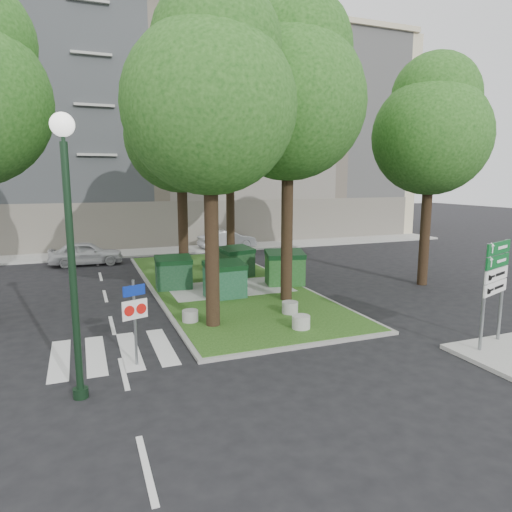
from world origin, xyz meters
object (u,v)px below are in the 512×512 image
tree_median_near_left (212,90)px  bollard_right (290,307)px  bollard_left (190,316)px  dumpster_d (285,268)px  street_lamp (69,225)px  tree_street_right (432,125)px  traffic_sign_pole (134,311)px  tree_median_near_right (290,87)px  directional_sign (495,277)px  tree_median_far (231,107)px  dumpster_a (174,273)px  dumpster_c (236,262)px  litter_bin (246,260)px  car_silver (227,240)px  dumpster_b (225,280)px  tree_median_mid (182,126)px  bollard_mid (301,322)px  car_white (86,253)px

tree_median_near_left → bollard_right: bearing=4.6°
bollard_left → bollard_right: bearing=-5.6°
dumpster_d → street_lamp: 11.87m
tree_street_right → traffic_sign_pole: tree_street_right is taller
tree_median_near_right → directional_sign: bearing=-64.0°
tree_median_far → dumpster_a: bearing=-133.3°
dumpster_c → litter_bin: 2.49m
car_silver → tree_median_near_right: bearing=166.2°
dumpster_b → bollard_left: 3.28m
dumpster_c → car_silver: 9.47m
tree_median_far → bollard_right: size_ratio=21.31×
dumpster_b → litter_bin: dumpster_b is taller
tree_median_mid → dumpster_d: size_ratio=5.38×
dumpster_c → bollard_left: 6.96m
bollard_right → tree_median_near_right: bearing=67.3°
dumpster_a → bollard_mid: 7.18m
litter_bin → bollard_right: bearing=-99.6°
tree_median_near_left → car_silver: tree_median_near_left is taller
tree_median_near_right → car_silver: bearing=82.2°
tree_median_near_right → bollard_left: size_ratio=22.01×
tree_median_near_right → dumpster_c: (-0.60, 4.49, -7.16)m
dumpster_b → dumpster_d: (3.11, 1.13, 0.04)m
tree_street_right → bollard_left: size_ratio=19.33×
tree_street_right → car_silver: size_ratio=2.60×
dumpster_c → street_lamp: bearing=-142.9°
dumpster_d → car_silver: (0.96, 11.39, -0.22)m
bollard_left → directional_sign: bearing=-34.7°
tree_street_right → directional_sign: (-3.81, -7.06, -4.92)m
dumpster_c → tree_median_near_left: bearing=-132.1°
street_lamp → car_white: size_ratio=1.56×
tree_street_right → dumpster_c: size_ratio=5.46×
dumpster_c → dumpster_a: bearing=-177.0°
street_lamp → directional_sign: size_ratio=2.06×
tree_median_far → street_lamp: bearing=-120.9°
bollard_right → car_silver: 15.64m
directional_sign → street_lamp: bearing=154.0°
tree_median_near_right → litter_bin: (0.68, 6.60, -7.50)m
traffic_sign_pole → directional_sign: size_ratio=0.77×
dumpster_a → car_silver: size_ratio=0.41×
street_lamp → tree_street_right: bearing=22.4°
tree_median_mid → dumpster_d: tree_median_mid is taller
bollard_left → dumpster_b: bearing=52.0°
bollard_right → tree_median_far: bearing=84.2°
tree_median_mid → dumpster_c: tree_median_mid is taller
bollard_right → traffic_sign_pole: bearing=-156.6°
dumpster_a → bollard_left: (-0.39, -4.70, -0.49)m
car_silver → bollard_left: bearing=152.1°
tree_median_near_left → tree_median_far: bearing=68.7°
directional_sign → car_white: bearing=100.1°
dumpster_c → traffic_sign_pole: (-5.62, -8.64, 0.62)m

